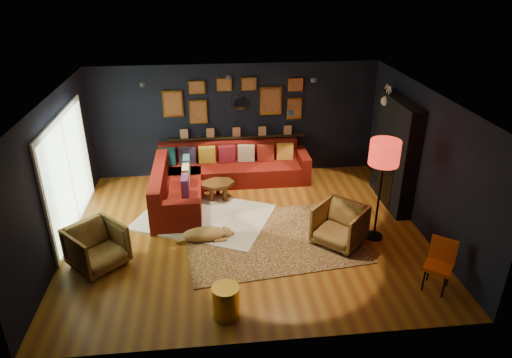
{
  "coord_description": "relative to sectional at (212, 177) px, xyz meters",
  "views": [
    {
      "loc": [
        -0.62,
        -7.29,
        4.61
      ],
      "look_at": [
        0.2,
        0.3,
        0.96
      ],
      "focal_mm": 32.0,
      "sensor_mm": 36.0,
      "label": 1
    }
  ],
  "objects": [
    {
      "name": "room_walls",
      "position": [
        0.61,
        -1.81,
        1.27
      ],
      "size": [
        6.5,
        6.5,
        6.5
      ],
      "color": "black",
      "rests_on": "ground"
    },
    {
      "name": "armchair_left",
      "position": [
        -1.94,
        -2.58,
        0.09
      ],
      "size": [
        1.09,
        1.09,
        0.82
      ],
      "primitive_type": "imported",
      "rotation": [
        0.0,
        0.0,
        0.75
      ],
      "color": "#C48B40",
      "rests_on": "ground"
    },
    {
      "name": "dog",
      "position": [
        -0.19,
        -2.01,
        -0.13
      ],
      "size": [
        1.11,
        0.59,
        0.34
      ],
      "primitive_type": null,
      "rotation": [
        0.0,
        0.0,
        0.05
      ],
      "color": "tan",
      "rests_on": "leopard_rug"
    },
    {
      "name": "shag_rug",
      "position": [
        -0.19,
        -1.18,
        -0.31
      ],
      "size": [
        2.99,
        2.65,
        0.03
      ],
      "primitive_type": "cube",
      "rotation": [
        0.0,
        0.0,
        -0.43
      ],
      "color": "beige",
      "rests_on": "ground"
    },
    {
      "name": "orange_chair",
      "position": [
        3.41,
        -3.7,
        0.17
      ],
      "size": [
        0.55,
        0.55,
        0.83
      ],
      "rotation": [
        0.0,
        0.0,
        -0.69
      ],
      "color": "black",
      "rests_on": "ground"
    },
    {
      "name": "sliding_door",
      "position": [
        -2.6,
        -1.21,
        0.78
      ],
      "size": [
        0.06,
        2.8,
        2.2
      ],
      "color": "white",
      "rests_on": "ground"
    },
    {
      "name": "sunburst_mirror",
      "position": [
        0.71,
        0.91,
        1.38
      ],
      "size": [
        0.47,
        0.16,
        0.47
      ],
      "color": "silver",
      "rests_on": "room_walls"
    },
    {
      "name": "ledge",
      "position": [
        0.61,
        0.87,
        0.6
      ],
      "size": [
        3.2,
        0.12,
        0.04
      ],
      "primitive_type": "cube",
      "color": "black",
      "rests_on": "room_walls"
    },
    {
      "name": "floor_lamp",
      "position": [
        2.93,
        -2.22,
        1.29
      ],
      "size": [
        0.52,
        0.52,
        1.9
      ],
      "color": "black",
      "rests_on": "ground"
    },
    {
      "name": "leopard_rug",
      "position": [
        1.05,
        -2.11,
        -0.31
      ],
      "size": [
        3.35,
        2.57,
        0.02
      ],
      "primitive_type": "cube",
      "rotation": [
        0.0,
        0.0,
        0.12
      ],
      "color": "tan",
      "rests_on": "ground"
    },
    {
      "name": "floor",
      "position": [
        0.61,
        -1.81,
        -0.32
      ],
      "size": [
        6.5,
        6.5,
        0.0
      ],
      "primitive_type": "plane",
      "color": "#905A1A",
      "rests_on": "ground"
    },
    {
      "name": "gallery_wall",
      "position": [
        0.6,
        0.91,
        1.48
      ],
      "size": [
        3.15,
        0.04,
        1.02
      ],
      "color": "gold",
      "rests_on": "room_walls"
    },
    {
      "name": "fireplace",
      "position": [
        3.71,
        -0.91,
        0.7
      ],
      "size": [
        0.31,
        1.6,
        2.2
      ],
      "color": "black",
      "rests_on": "ground"
    },
    {
      "name": "gold_stool",
      "position": [
        0.11,
        -4.0,
        -0.08
      ],
      "size": [
        0.4,
        0.4,
        0.49
      ],
      "primitive_type": "cylinder",
      "color": "gold",
      "rests_on": "ground"
    },
    {
      "name": "coffee_table",
      "position": [
        0.12,
        -0.41,
        0.0
      ],
      "size": [
        0.83,
        0.69,
        0.36
      ],
      "rotation": [
        0.0,
        0.0,
        0.21
      ],
      "color": "#593316",
      "rests_on": "shag_rug"
    },
    {
      "name": "ceiling_spots",
      "position": [
        0.61,
        -1.01,
        2.24
      ],
      "size": [
        3.3,
        2.5,
        0.06
      ],
      "color": "black",
      "rests_on": "room_walls"
    },
    {
      "name": "sectional",
      "position": [
        0.0,
        0.0,
        0.0
      ],
      "size": [
        3.41,
        2.69,
        0.86
      ],
      "color": "maroon",
      "rests_on": "ground"
    },
    {
      "name": "deer_head",
      "position": [
        3.75,
        -0.41,
        1.73
      ],
      "size": [
        0.5,
        0.28,
        0.45
      ],
      "color": "white",
      "rests_on": "fireplace"
    },
    {
      "name": "pouf",
      "position": [
        -0.42,
        -0.31,
        -0.13
      ],
      "size": [
        0.49,
        0.49,
        0.32
      ],
      "primitive_type": "cylinder",
      "color": "#A71F1B",
      "rests_on": "shag_rug"
    },
    {
      "name": "armchair_right",
      "position": [
        2.22,
        -2.34,
        0.09
      ],
      "size": [
        1.09,
        1.09,
        0.82
      ],
      "primitive_type": "imported",
      "rotation": [
        0.0,
        0.0,
        -0.76
      ],
      "color": "#C48B40",
      "rests_on": "ground"
    }
  ]
}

